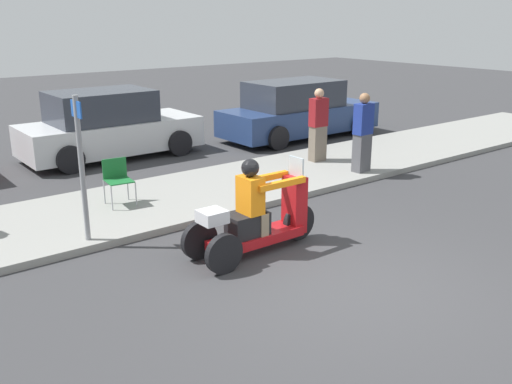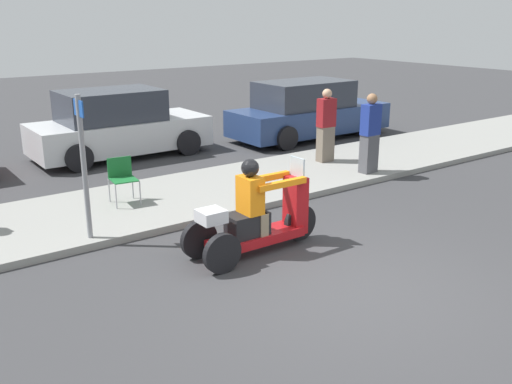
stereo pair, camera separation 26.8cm
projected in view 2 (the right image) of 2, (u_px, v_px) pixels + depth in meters
The scene contains 9 objects.
ground_plane at pixel (352, 289), 7.40m from camera, with size 60.00×60.00×0.00m, color #38383A.
sidewalk_strip at pixel (182, 197), 10.94m from camera, with size 28.00×2.80×0.12m.
motorcycle_trike at pixel (256, 219), 8.41m from camera, with size 2.22×0.73×1.45m.
spectator_by_tree at pixel (326, 127), 13.14m from camera, with size 0.41×0.26×1.69m.
spectator_end_of_line at pixel (370, 135), 12.19m from camera, with size 0.42×0.27×1.71m.
folding_chair_curbside at pixel (122, 175), 10.31m from camera, with size 0.51×0.51×0.82m.
parked_car_lot_center at pixel (117, 126), 14.14m from camera, with size 4.32×2.02×1.66m.
parked_car_lot_far at pixel (308, 111), 16.28m from camera, with size 4.79×1.97×1.63m.
street_sign at pixel (84, 162), 8.44m from camera, with size 0.08×0.36×2.20m.
Camera 2 is at (-4.92, -4.69, 3.41)m, focal length 40.00 mm.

